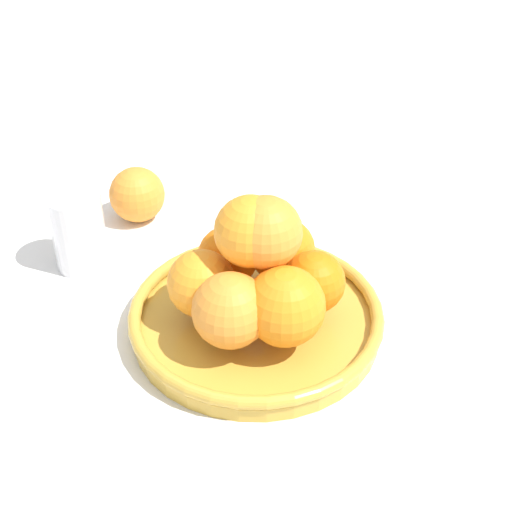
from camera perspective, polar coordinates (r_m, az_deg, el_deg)
ground_plane at (r=0.80m, az=-0.00°, el=-5.79°), size 4.00×4.00×0.00m
fruit_bowl at (r=0.79m, az=-0.00°, el=-4.94°), size 0.28×0.28×0.03m
orange_pile at (r=0.74m, az=0.12°, el=-1.17°), size 0.19×0.19×0.14m
stray_orange at (r=0.97m, az=-9.49°, el=4.87°), size 0.07×0.07×0.07m
drinking_glass at (r=0.89m, az=-14.01°, el=1.94°), size 0.06×0.06×0.10m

